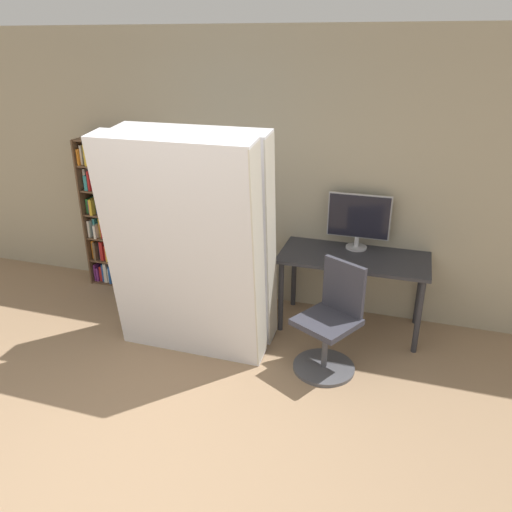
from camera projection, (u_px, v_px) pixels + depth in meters
The scene contains 8 objects.
ground_plane at pixel (99, 504), 2.99m from camera, with size 16.00×16.00×0.00m, color #937556.
wall_back at pixel (248, 173), 4.95m from camera, with size 8.00×0.06×2.70m.
desk at pixel (353, 266), 4.61m from camera, with size 1.36×0.64×0.74m.
monitor at pixel (359, 219), 4.64m from camera, with size 0.58×0.20×0.53m.
office_chair at pixel (330, 328), 4.12m from camera, with size 0.60×0.60×0.93m.
bookshelf at pixel (112, 218), 5.48m from camera, with size 0.69×0.29×1.63m.
mattress_near at pixel (184, 253), 4.06m from camera, with size 1.31×0.48×1.94m.
mattress_far at pixel (201, 238), 4.37m from camera, with size 1.31×0.46×1.94m.
Camera 1 is at (1.55, -1.77, 2.56)m, focal length 35.00 mm.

